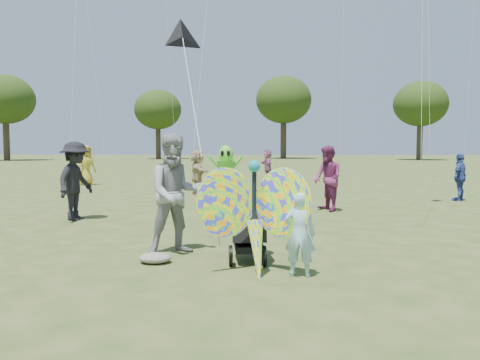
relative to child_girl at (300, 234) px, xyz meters
name	(u,v)px	position (x,y,z in m)	size (l,w,h in m)	color
ground	(247,259)	(-0.74, 0.89, -0.56)	(160.00, 160.00, 0.00)	#51592B
child_girl	(300,234)	(0.00, 0.00, 0.00)	(0.41, 0.27, 1.13)	#9BCEDC
adult_man	(176,194)	(-1.89, 1.23, 0.40)	(0.93, 0.73, 1.92)	gray
grey_bag	(155,258)	(-2.08, 0.58, -0.49)	(0.48, 0.39, 0.15)	gray
crowd_b	(76,181)	(-4.89, 4.39, 0.35)	(1.18, 0.68, 1.82)	black
crowd_c	(460,177)	(5.52, 8.87, 0.18)	(0.87, 0.36, 1.48)	#32428C
crowd_d	(197,172)	(-2.96, 10.16, 0.23)	(1.46, 0.47, 1.58)	tan
crowd_e	(328,178)	(1.11, 6.28, 0.30)	(0.84, 0.65, 1.73)	#772758
crowd_g	(86,165)	(-8.44, 13.79, 0.31)	(0.85, 0.55, 1.74)	gold
crowd_j	(268,164)	(-0.55, 17.86, 0.21)	(1.43, 0.46, 1.54)	#9F5B86
jogging_stroller	(249,220)	(-0.71, 0.87, 0.05)	(0.57, 1.08, 1.09)	black
butterfly_kite	(255,217)	(-0.59, 0.06, 0.21)	(1.74, 0.75, 1.74)	#E5245B
delta_kite_rig	(183,38)	(-2.13, 3.16, 3.28)	(1.09, 2.16, 2.73)	black
alien_kite	(226,171)	(-1.71, 7.70, 0.41)	(1.12, 0.69, 1.74)	#52C62E
tree_line	(301,99)	(2.92, 45.88, 6.30)	(91.78, 33.60, 10.79)	#3A2D21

